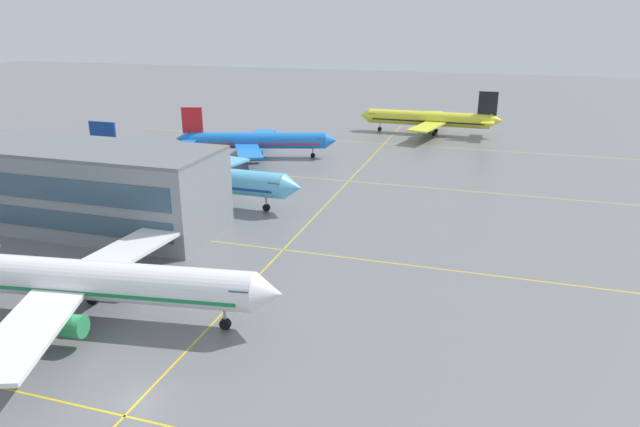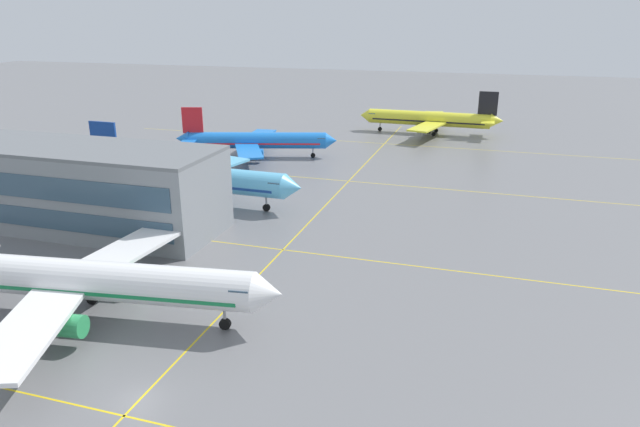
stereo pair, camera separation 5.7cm
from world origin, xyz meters
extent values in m
plane|color=slate|center=(0.00, 0.00, 0.00)|extent=(600.00, 600.00, 0.00)
cylinder|color=white|center=(-12.08, 10.50, 4.41)|extent=(34.64, 8.86, 4.09)
cone|color=white|center=(6.34, 13.11, 4.41)|extent=(3.33, 4.36, 4.00)
cube|color=white|center=(-11.86, 1.30, 3.76)|extent=(10.78, 17.07, 0.43)
cube|color=white|center=(-14.42, 19.40, 3.76)|extent=(6.69, 16.48, 0.43)
cylinder|color=#2D9956|center=(-11.08, 5.00, 2.37)|extent=(3.94, 2.75, 2.26)
cylinder|color=#2D9956|center=(-12.64, 16.07, 2.37)|extent=(3.94, 2.75, 2.26)
cube|color=#385166|center=(3.90, 12.76, 5.00)|extent=(2.44, 3.99, 0.75)
cube|color=#197F47|center=(-12.08, 10.50, 3.90)|extent=(31.92, 8.51, 0.39)
cylinder|color=#99999E|center=(1.77, 12.46, 1.77)|extent=(0.30, 0.30, 1.77)
cylinder|color=black|center=(1.77, 12.46, 0.59)|extent=(1.24, 0.64, 1.18)
cylinder|color=#99999E|center=(-13.81, 7.44, 1.77)|extent=(0.30, 0.30, 1.77)
cylinder|color=black|center=(-13.81, 7.44, 0.59)|extent=(1.24, 0.64, 1.18)
cylinder|color=#99999E|center=(-14.60, 12.97, 1.77)|extent=(0.30, 0.30, 1.77)
cylinder|color=black|center=(-14.60, 12.97, 0.59)|extent=(1.24, 0.64, 1.18)
cylinder|color=#5BB7E5|center=(-22.49, 48.45, 4.47)|extent=(35.01, 5.17, 4.14)
cone|color=#5BB7E5|center=(-3.63, 47.90, 4.47)|extent=(2.95, 4.14, 4.06)
cone|color=#5BB7E5|center=(-41.68, 49.02, 4.91)|extent=(3.60, 4.04, 3.94)
cube|color=navy|center=(-38.85, 48.94, 9.60)|extent=(5.24, 0.55, 6.54)
cube|color=#5BB7E5|center=(-39.49, 45.68, 4.91)|extent=(3.66, 5.77, 0.26)
cube|color=#5BB7E5|center=(-39.30, 52.22, 4.91)|extent=(3.66, 5.77, 0.26)
cube|color=#5BB7E5|center=(-23.86, 39.22, 3.82)|extent=(8.51, 17.11, 0.44)
cube|color=#5BB7E5|center=(-23.31, 57.75, 3.82)|extent=(9.38, 17.24, 0.44)
cylinder|color=#5BB7E5|center=(-22.44, 42.78, 2.40)|extent=(3.77, 2.40, 2.29)
cylinder|color=#5BB7E5|center=(-22.11, 54.12, 2.40)|extent=(3.77, 2.40, 2.29)
cube|color=#385166|center=(-6.14, 47.97, 5.07)|extent=(2.07, 3.87, 0.76)
cube|color=navy|center=(-22.49, 48.45, 3.95)|extent=(32.22, 5.13, 0.39)
cylinder|color=#99999E|center=(-8.32, 48.04, 1.80)|extent=(0.31, 0.31, 1.80)
cylinder|color=black|center=(-8.32, 48.04, 0.60)|extent=(1.21, 0.53, 1.20)
cylinder|color=#99999E|center=(-24.76, 45.68, 1.80)|extent=(0.31, 0.31, 1.80)
cylinder|color=black|center=(-24.76, 45.68, 0.60)|extent=(1.21, 0.53, 1.20)
cylinder|color=#99999E|center=(-24.59, 51.35, 1.80)|extent=(0.31, 0.31, 1.80)
cylinder|color=black|center=(-24.59, 51.35, 0.60)|extent=(1.21, 0.53, 1.20)
cylinder|color=blue|center=(-24.30, 82.00, 3.89)|extent=(30.11, 12.05, 3.60)
cone|color=blue|center=(-8.57, 86.64, 3.89)|extent=(3.36, 4.08, 3.53)
cone|color=blue|center=(-40.29, 77.27, 4.26)|extent=(3.88, 4.14, 3.42)
cube|color=red|center=(-37.93, 77.97, 8.34)|extent=(4.46, 1.62, 5.69)
cube|color=blue|center=(-37.58, 75.11, 4.26)|extent=(4.30, 5.59, 0.23)
cube|color=blue|center=(-39.19, 80.56, 4.26)|extent=(4.30, 5.59, 0.23)
cube|color=blue|center=(-22.92, 74.01, 3.32)|extent=(11.11, 14.85, 0.38)
cube|color=blue|center=(-27.49, 89.46, 3.32)|extent=(6.02, 14.56, 0.38)
cylinder|color=blue|center=(-22.72, 77.33, 2.09)|extent=(3.65, 2.82, 1.99)
cylinder|color=blue|center=(-25.51, 86.78, 2.09)|extent=(3.65, 2.82, 1.99)
cube|color=#385166|center=(-10.66, 86.03, 4.41)|extent=(2.57, 3.66, 0.66)
cube|color=red|center=(-24.30, 82.00, 3.44)|extent=(27.79, 11.39, 0.34)
cylinder|color=#99999E|center=(-12.48, 85.49, 1.56)|extent=(0.27, 0.27, 1.56)
cylinder|color=black|center=(-12.48, 85.49, 0.52)|extent=(1.12, 0.70, 1.04)
cylinder|color=#99999E|center=(-25.42, 79.10, 1.56)|extent=(0.27, 0.27, 1.56)
cylinder|color=black|center=(-25.42, 79.10, 0.52)|extent=(1.12, 0.70, 1.04)
cylinder|color=#99999E|center=(-26.81, 83.83, 1.56)|extent=(0.27, 0.27, 1.56)
cylinder|color=black|center=(-26.81, 83.83, 0.52)|extent=(1.12, 0.70, 1.04)
cylinder|color=yellow|center=(8.59, 120.55, 4.11)|extent=(32.14, 4.39, 3.81)
cone|color=yellow|center=(-8.75, 120.86, 4.11)|extent=(2.67, 3.78, 3.73)
cone|color=yellow|center=(26.23, 120.23, 4.51)|extent=(3.27, 3.68, 3.62)
cube|color=black|center=(23.62, 120.28, 8.82)|extent=(4.82, 0.45, 6.02)
cube|color=yellow|center=(24.18, 123.27, 4.51)|extent=(3.30, 5.27, 0.24)
cube|color=yellow|center=(24.07, 117.26, 4.51)|extent=(3.30, 5.27, 0.24)
cube|color=yellow|center=(9.74, 129.05, 3.51)|extent=(7.98, 15.75, 0.40)
cube|color=yellow|center=(9.43, 112.01, 3.51)|extent=(8.47, 15.83, 0.40)
cylinder|color=black|center=(8.48, 125.76, 2.21)|extent=(3.45, 2.17, 2.11)
cylinder|color=black|center=(8.29, 115.34, 2.21)|extent=(3.45, 2.17, 2.11)
cube|color=#385166|center=(-6.45, 120.82, 4.66)|extent=(1.87, 3.54, 0.70)
cube|color=black|center=(8.59, 120.55, 3.63)|extent=(29.58, 4.38, 0.36)
cylinder|color=#99999E|center=(-4.44, 120.78, 1.65)|extent=(0.28, 0.28, 1.65)
cylinder|color=black|center=(-4.44, 120.78, 0.55)|extent=(1.11, 0.47, 1.10)
cylinder|color=#99999E|center=(10.64, 123.12, 1.65)|extent=(0.28, 0.28, 1.65)
cylinder|color=black|center=(10.64, 123.12, 0.55)|extent=(1.11, 0.47, 1.10)
cylinder|color=#99999E|center=(10.54, 117.91, 1.65)|extent=(0.28, 0.28, 1.65)
cylinder|color=black|center=(10.54, 117.91, 0.55)|extent=(1.11, 0.47, 1.10)
cube|color=yellow|center=(0.00, -2.00, 0.00)|extent=(137.95, 0.20, 0.01)
cube|color=yellow|center=(0.00, 33.60, 0.00)|extent=(137.95, 0.20, 0.01)
cube|color=yellow|center=(0.00, 69.21, 0.00)|extent=(137.95, 0.20, 0.01)
cube|color=yellow|center=(0.00, 104.81, 0.00)|extent=(137.95, 0.20, 0.01)
cube|color=yellow|center=(0.00, 51.41, 0.00)|extent=(0.20, 156.66, 0.01)
cube|color=gray|center=(-46.90, 33.69, 5.87)|extent=(72.23, 14.53, 11.74)
camera|label=1|loc=(25.91, -33.13, 30.05)|focal=31.97mm
camera|label=2|loc=(25.97, -33.11, 30.05)|focal=31.97mm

